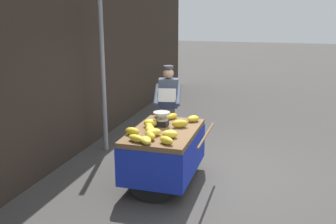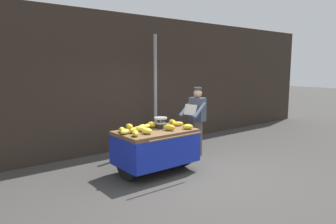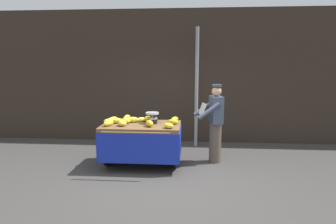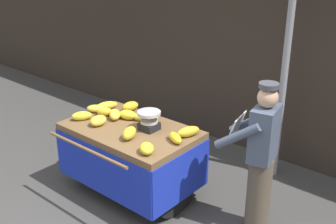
% 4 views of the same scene
% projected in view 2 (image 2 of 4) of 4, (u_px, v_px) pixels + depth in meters
% --- Properties ---
extents(ground_plane, '(60.00, 60.00, 0.00)m').
position_uv_depth(ground_plane, '(197.00, 174.00, 6.38)').
color(ground_plane, '#423F3D').
extents(back_wall, '(16.00, 0.24, 3.58)m').
position_uv_depth(back_wall, '(126.00, 83.00, 8.28)').
color(back_wall, '#332821').
rests_on(back_wall, ground).
extents(street_pole, '(0.09, 0.09, 3.06)m').
position_uv_depth(street_pole, '(155.00, 93.00, 8.26)').
color(street_pole, gray).
rests_on(street_pole, ground).
extents(banana_cart, '(1.63, 1.21, 0.91)m').
position_uv_depth(banana_cart, '(156.00, 142.00, 6.43)').
color(banana_cart, brown).
rests_on(banana_cart, ground).
extents(weighing_scale, '(0.28, 0.28, 0.24)m').
position_uv_depth(weighing_scale, '(161.00, 123.00, 6.59)').
color(weighing_scale, black).
rests_on(weighing_scale, banana_cart).
extents(banana_bunch_0, '(0.22, 0.31, 0.12)m').
position_uv_depth(banana_bunch_0, '(172.00, 122.00, 7.01)').
color(banana_bunch_0, gold).
rests_on(banana_bunch_0, banana_cart).
extents(banana_bunch_1, '(0.23, 0.22, 0.11)m').
position_uv_depth(banana_bunch_1, '(133.00, 130.00, 6.11)').
color(banana_bunch_1, gold).
rests_on(banana_bunch_1, banana_cart).
extents(banana_bunch_2, '(0.20, 0.25, 0.13)m').
position_uv_depth(banana_bunch_2, '(152.00, 125.00, 6.65)').
color(banana_bunch_2, yellow).
rests_on(banana_bunch_2, banana_cart).
extents(banana_bunch_3, '(0.28, 0.22, 0.10)m').
position_uv_depth(banana_bunch_3, '(178.00, 124.00, 6.83)').
color(banana_bunch_3, gold).
rests_on(banana_bunch_3, banana_cart).
extents(banana_bunch_4, '(0.21, 0.26, 0.12)m').
position_uv_depth(banana_bunch_4, '(147.00, 131.00, 6.02)').
color(banana_bunch_4, yellow).
rests_on(banana_bunch_4, banana_cart).
extents(banana_bunch_5, '(0.23, 0.20, 0.10)m').
position_uv_depth(banana_bunch_5, '(147.00, 126.00, 6.54)').
color(banana_bunch_5, yellow).
rests_on(banana_bunch_5, banana_cart).
extents(banana_bunch_6, '(0.24, 0.28, 0.11)m').
position_uv_depth(banana_bunch_6, '(135.00, 133.00, 5.82)').
color(banana_bunch_6, yellow).
rests_on(banana_bunch_6, banana_cart).
extents(banana_bunch_7, '(0.23, 0.30, 0.13)m').
position_uv_depth(banana_bunch_7, '(169.00, 127.00, 6.34)').
color(banana_bunch_7, gold).
rests_on(banana_bunch_7, banana_cart).
extents(banana_bunch_8, '(0.27, 0.26, 0.11)m').
position_uv_depth(banana_bunch_8, '(188.00, 127.00, 6.48)').
color(banana_bunch_8, yellow).
rests_on(banana_bunch_8, banana_cart).
extents(banana_bunch_9, '(0.28, 0.28, 0.12)m').
position_uv_depth(banana_bunch_9, '(140.00, 129.00, 6.23)').
color(banana_bunch_9, yellow).
rests_on(banana_bunch_9, banana_cart).
extents(banana_bunch_10, '(0.26, 0.19, 0.12)m').
position_uv_depth(banana_bunch_10, '(143.00, 127.00, 6.39)').
color(banana_bunch_10, yellow).
rests_on(banana_bunch_10, banana_cart).
extents(banana_bunch_11, '(0.22, 0.31, 0.11)m').
position_uv_depth(banana_bunch_11, '(122.00, 130.00, 6.15)').
color(banana_bunch_11, yellow).
rests_on(banana_bunch_11, banana_cart).
extents(banana_bunch_12, '(0.30, 0.27, 0.10)m').
position_uv_depth(banana_bunch_12, '(125.00, 132.00, 6.02)').
color(banana_bunch_12, yellow).
rests_on(banana_bunch_12, banana_cart).
extents(banana_bunch_13, '(0.17, 0.26, 0.12)m').
position_uv_depth(banana_bunch_13, '(129.00, 127.00, 6.45)').
color(banana_bunch_13, gold).
rests_on(banana_bunch_13, banana_cart).
extents(vendor_person, '(0.64, 0.59, 1.71)m').
position_uv_depth(vendor_person, '(197.00, 121.00, 7.65)').
color(vendor_person, brown).
rests_on(vendor_person, ground).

